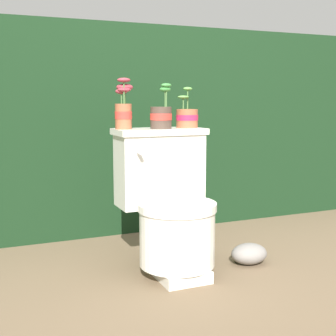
% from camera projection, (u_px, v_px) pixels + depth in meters
% --- Properties ---
extents(ground_plane, '(12.00, 12.00, 0.00)m').
position_uv_depth(ground_plane, '(183.00, 271.00, 2.31)').
color(ground_plane, brown).
extents(hedge_backdrop, '(3.71, 0.89, 1.30)m').
position_uv_depth(hedge_backdrop, '(114.00, 127.00, 3.29)').
color(hedge_backdrop, black).
rests_on(hedge_backdrop, ground).
extents(toilet, '(0.46, 0.52, 0.70)m').
position_uv_depth(toilet, '(169.00, 205.00, 2.30)').
color(toilet, silver).
rests_on(toilet, ground).
extents(potted_plant_left, '(0.09, 0.10, 0.25)m').
position_uv_depth(potted_plant_left, '(123.00, 109.00, 2.29)').
color(potted_plant_left, '#9E5638').
rests_on(potted_plant_left, toilet).
extents(potted_plant_midleft, '(0.11, 0.11, 0.23)m').
position_uv_depth(potted_plant_midleft, '(161.00, 115.00, 2.33)').
color(potted_plant_midleft, '#47382D').
rests_on(potted_plant_midleft, toilet).
extents(potted_plant_middle, '(0.12, 0.12, 0.21)m').
position_uv_depth(potted_plant_middle, '(187.00, 117.00, 2.43)').
color(potted_plant_middle, '#9E5638').
rests_on(potted_plant_middle, toilet).
extents(garden_stone, '(0.19, 0.15, 0.11)m').
position_uv_depth(garden_stone, '(249.00, 254.00, 2.41)').
color(garden_stone, gray).
rests_on(garden_stone, ground).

